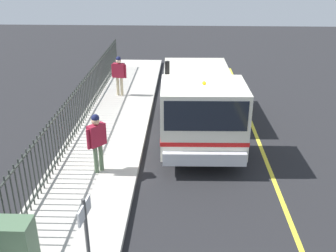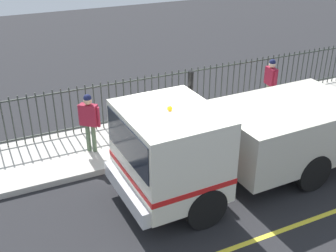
% 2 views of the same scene
% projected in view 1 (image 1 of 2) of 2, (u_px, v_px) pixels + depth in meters
% --- Properties ---
extents(ground_plane, '(46.08, 46.08, 0.00)m').
position_uv_depth(ground_plane, '(190.00, 147.00, 12.49)').
color(ground_plane, '#232326').
rests_on(ground_plane, ground).
extents(sidewalk_slab, '(2.51, 20.95, 0.16)m').
position_uv_depth(sidewalk_slab, '(105.00, 143.00, 12.55)').
color(sidewalk_slab, '#B7B2A8').
rests_on(sidewalk_slab, ground).
extents(lane_marking, '(0.12, 18.85, 0.01)m').
position_uv_depth(lane_marking, '(261.00, 148.00, 12.40)').
color(lane_marking, yellow).
rests_on(lane_marking, ground).
extents(work_truck, '(2.52, 6.40, 2.73)m').
position_uv_depth(work_truck, '(199.00, 101.00, 12.60)').
color(work_truck, silver).
rests_on(work_truck, ground).
extents(worker_standing, '(0.48, 0.50, 1.69)m').
position_uv_depth(worker_standing, '(97.00, 137.00, 10.36)').
color(worker_standing, maroon).
rests_on(worker_standing, sidewalk_slab).
extents(pedestrian_distant, '(0.62, 0.26, 1.67)m').
position_uv_depth(pedestrian_distant, '(119.00, 72.00, 16.15)').
color(pedestrian_distant, maroon).
rests_on(pedestrian_distant, sidewalk_slab).
extents(iron_fence, '(0.04, 17.84, 1.49)m').
position_uv_depth(iron_fence, '(71.00, 119.00, 12.25)').
color(iron_fence, '#2D332D').
rests_on(iron_fence, sidewalk_slab).
extents(utility_cabinet, '(0.66, 0.48, 1.21)m').
position_uv_depth(utility_cabinet, '(16.00, 250.00, 7.03)').
color(utility_cabinet, '#4C6B4C').
rests_on(utility_cabinet, sidewalk_slab).
extents(traffic_cone, '(0.51, 0.51, 0.73)m').
position_uv_depth(traffic_cone, '(242.00, 98.00, 15.62)').
color(traffic_cone, orange).
rests_on(traffic_cone, ground).
extents(street_sign, '(0.08, 0.50, 2.25)m').
position_uv_depth(street_sign, '(88.00, 246.00, 5.96)').
color(street_sign, '#4C4C4C').
rests_on(street_sign, sidewalk_slab).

